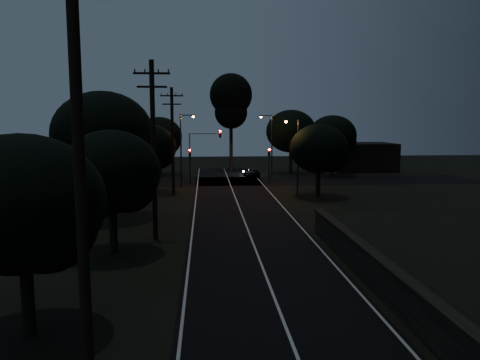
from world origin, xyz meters
TOP-DOWN VIEW (x-y plane):
  - ground at (0.00, 0.00)m, footprint 160.00×160.00m
  - road_surface at (0.00, 31.12)m, footprint 60.00×70.00m
  - retaining_wall at (7.74, 3.00)m, footprint 6.93×26.00m
  - utility_pole_near at (-6.00, -2.00)m, footprint 2.20×0.30m
  - utility_pole_mid at (-6.00, 15.00)m, footprint 2.20×0.30m
  - utility_pole_far at (-6.00, 32.00)m, footprint 2.20×0.30m
  - tree_left_a at (-8.80, 1.89)m, footprint 5.54×5.54m
  - tree_left_b at (-7.81, 11.89)m, footprint 5.43×5.43m
  - tree_left_c at (-10.23, 21.85)m, footprint 7.58×7.58m
  - tree_left_d at (-8.31, 33.89)m, footprint 5.51×5.51m
  - tree_far_nw at (-8.78, 49.88)m, footprint 6.14×6.14m
  - tree_far_w at (-13.73, 45.85)m, footprint 7.64×7.64m
  - tree_far_ne at (9.24, 49.86)m, footprint 6.92×6.92m
  - tree_far_e at (14.22, 46.87)m, footprint 6.30×6.30m
  - tree_right_a at (8.20, 29.89)m, footprint 5.53×5.53m
  - tall_pine at (1.00, 55.00)m, footprint 6.20×6.20m
  - building_left at (-20.00, 52.00)m, footprint 10.00×8.00m
  - building_right at (20.00, 53.00)m, footprint 9.00×7.00m
  - signal_left at (-4.60, 39.99)m, footprint 0.28×0.35m
  - signal_right at (4.60, 39.99)m, footprint 0.28×0.35m
  - signal_mast at (-2.91, 39.99)m, footprint 3.70×0.35m
  - streetlight_a at (-5.31, 38.00)m, footprint 1.66×0.26m
  - streetlight_b at (5.31, 44.00)m, footprint 1.66×0.26m
  - streetlight_c at (5.83, 30.00)m, footprint 1.46×0.26m
  - car at (3.20, 46.00)m, footprint 2.20×3.64m

SIDE VIEW (x-z plane):
  - ground at x=0.00m, z-range 0.00..0.00m
  - road_surface at x=0.00m, z-range 0.00..0.03m
  - car at x=3.20m, z-range 0.00..1.16m
  - retaining_wall at x=7.74m, z-range -0.18..1.42m
  - building_right at x=20.00m, z-range 0.00..4.00m
  - building_left at x=-20.00m, z-range 0.00..4.40m
  - signal_left at x=-4.60m, z-range 0.79..4.89m
  - signal_right at x=4.60m, z-range 0.79..4.89m
  - signal_mast at x=-2.91m, z-range 1.21..7.46m
  - streetlight_c at x=5.83m, z-range 0.60..8.10m
  - tree_left_b at x=-7.81m, z-range 1.02..7.93m
  - tree_left_d at x=-8.31m, z-range 1.03..8.03m
  - tree_left_a at x=-8.80m, z-range 1.03..8.04m
  - tree_right_a at x=8.20m, z-range 1.04..8.07m
  - streetlight_a at x=-5.31m, z-range 0.64..8.64m
  - streetlight_b at x=5.31m, z-range 0.64..8.64m
  - tree_far_nw at x=-8.78m, z-range 1.15..8.92m
  - tree_far_e at x=14.22m, z-range 1.18..9.18m
  - utility_pole_far at x=-6.00m, z-range 0.23..10.73m
  - tree_far_ne at x=9.24m, z-range 1.29..10.04m
  - utility_pole_mid at x=-6.00m, z-range 0.24..11.24m
  - tree_left_c at x=-10.23m, z-range 1.41..10.98m
  - utility_pole_near at x=-6.00m, z-range 0.25..12.25m
  - tree_far_w at x=-13.73m, z-range 1.46..11.20m
  - tall_pine at x=1.00m, z-range 3.11..17.19m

